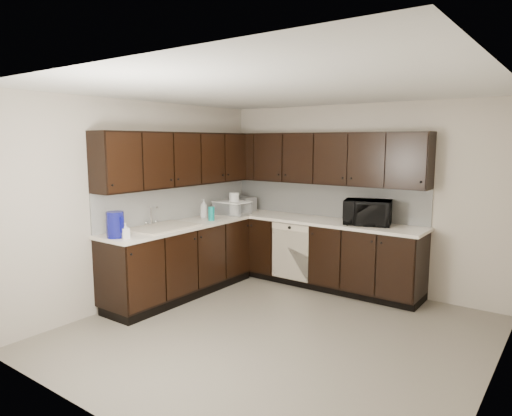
{
  "coord_description": "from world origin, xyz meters",
  "views": [
    {
      "loc": [
        2.51,
        -3.81,
        2.0
      ],
      "look_at": [
        -0.69,
        0.6,
        1.2
      ],
      "focal_mm": 32.0,
      "sensor_mm": 36.0,
      "label": 1
    }
  ],
  "objects": [
    {
      "name": "countertop",
      "position": [
        -1.01,
        1.11,
        0.92
      ],
      "size": [
        3.03,
        2.83,
        0.04
      ],
      "color": "white",
      "rests_on": "lower_cabinets"
    },
    {
      "name": "wall_front",
      "position": [
        0.0,
        -2.0,
        1.25
      ],
      "size": [
        4.0,
        0.02,
        2.5
      ],
      "primitive_type": "cube",
      "color": "beige",
      "rests_on": "floor"
    },
    {
      "name": "lower_cabinets",
      "position": [
        -1.01,
        1.11,
        0.41
      ],
      "size": [
        3.0,
        2.8,
        0.9
      ],
      "color": "black",
      "rests_on": "floor"
    },
    {
      "name": "soap_bottle_b",
      "position": [
        -1.77,
        0.85,
        1.07
      ],
      "size": [
        0.12,
        0.12,
        0.27
      ],
      "primitive_type": "imported",
      "rotation": [
        0.0,
        0.0,
        0.13
      ],
      "color": "gray",
      "rests_on": "countertop"
    },
    {
      "name": "blue_pitcher",
      "position": [
        -1.68,
        -0.7,
        1.09
      ],
      "size": [
        0.21,
        0.21,
        0.29
      ],
      "primitive_type": "cylinder",
      "rotation": [
        0.0,
        0.0,
        -0.06
      ],
      "color": "#0E1189",
      "rests_on": "countertop"
    },
    {
      "name": "floor",
      "position": [
        0.0,
        0.0,
        0.0
      ],
      "size": [
        4.0,
        4.0,
        0.0
      ],
      "primitive_type": "plane",
      "color": "gray",
      "rests_on": "ground"
    },
    {
      "name": "wall_right",
      "position": [
        2.0,
        0.0,
        1.25
      ],
      "size": [
        0.02,
        4.0,
        2.5
      ],
      "primitive_type": "cube",
      "color": "beige",
      "rests_on": "floor"
    },
    {
      "name": "upper_cabinets",
      "position": [
        -1.1,
        1.2,
        1.77
      ],
      "size": [
        3.0,
        2.8,
        0.7
      ],
      "color": "black",
      "rests_on": "wall_back"
    },
    {
      "name": "storage_bin",
      "position": [
        -1.67,
        1.35,
        1.03
      ],
      "size": [
        0.53,
        0.43,
        0.19
      ],
      "primitive_type": "cube",
      "rotation": [
        0.0,
        0.0,
        0.18
      ],
      "color": "white",
      "rests_on": "countertop"
    },
    {
      "name": "dishwasher",
      "position": [
        -0.7,
        1.41,
        0.55
      ],
      "size": [
        0.58,
        0.04,
        0.78
      ],
      "color": "beige",
      "rests_on": "lower_cabinets"
    },
    {
      "name": "wall_left",
      "position": [
        -2.0,
        0.0,
        1.25
      ],
      "size": [
        0.02,
        4.0,
        2.5
      ],
      "primitive_type": "cube",
      "color": "beige",
      "rests_on": "floor"
    },
    {
      "name": "ceiling",
      "position": [
        0.0,
        0.0,
        2.5
      ],
      "size": [
        4.0,
        4.0,
        0.0
      ],
      "primitive_type": "plane",
      "rotation": [
        3.14,
        0.0,
        0.0
      ],
      "color": "white",
      "rests_on": "wall_back"
    },
    {
      "name": "soap_bottle_a",
      "position": [
        -1.55,
        -0.66,
        1.03
      ],
      "size": [
        0.1,
        0.1,
        0.17
      ],
      "primitive_type": "imported",
      "rotation": [
        0.0,
        0.0,
        -0.42
      ],
      "color": "gray",
      "rests_on": "countertop"
    },
    {
      "name": "microwave",
      "position": [
        0.28,
        1.7,
        1.1
      ],
      "size": [
        0.66,
        0.53,
        0.32
      ],
      "primitive_type": "imported",
      "rotation": [
        0.0,
        0.0,
        0.28
      ],
      "color": "black",
      "rests_on": "countertop"
    },
    {
      "name": "paper_towel_roll",
      "position": [
        -1.63,
        1.35,
        1.1
      ],
      "size": [
        0.15,
        0.15,
        0.32
      ],
      "primitive_type": "cylinder",
      "rotation": [
        0.0,
        0.0,
        0.01
      ],
      "color": "silver",
      "rests_on": "countertop"
    },
    {
      "name": "wall_back",
      "position": [
        0.0,
        2.0,
        1.25
      ],
      "size": [
        4.0,
        0.02,
        2.5
      ],
      "primitive_type": "cube",
      "color": "beige",
      "rests_on": "floor"
    },
    {
      "name": "backsplash",
      "position": [
        -1.22,
        1.32,
        1.18
      ],
      "size": [
        3.0,
        2.8,
        0.48
      ],
      "color": "silver",
      "rests_on": "countertop"
    },
    {
      "name": "toaster_oven",
      "position": [
        -1.75,
        1.72,
        1.05
      ],
      "size": [
        0.36,
        0.28,
        0.21
      ],
      "primitive_type": "cube",
      "rotation": [
        0.0,
        0.0,
        -0.1
      ],
      "color": "#BCBCBE",
      "rests_on": "countertop"
    },
    {
      "name": "sink",
      "position": [
        -1.68,
        -0.01,
        0.88
      ],
      "size": [
        0.54,
        0.82,
        0.42
      ],
      "color": "beige",
      "rests_on": "countertop"
    },
    {
      "name": "teal_tumbler",
      "position": [
        -1.55,
        0.76,
        1.03
      ],
      "size": [
        0.09,
        0.09,
        0.19
      ],
      "primitive_type": "cylinder",
      "rotation": [
        0.0,
        0.0,
        -0.06
      ],
      "color": "#0C8783",
      "rests_on": "countertop"
    }
  ]
}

